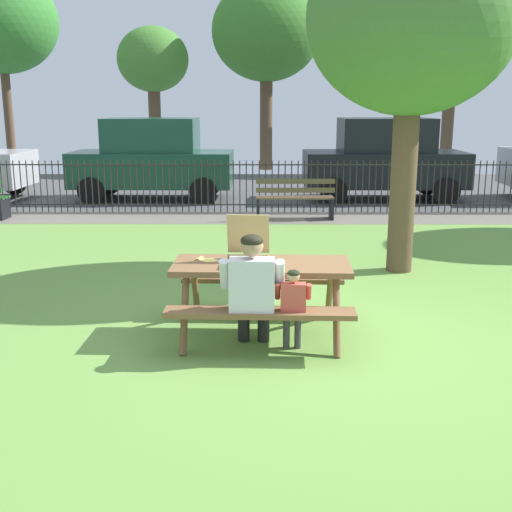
# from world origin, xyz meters

# --- Properties ---
(ground) EXTENTS (28.00, 11.68, 0.02)m
(ground) POSITION_xyz_m (0.00, 1.84, -0.01)
(ground) COLOR #70A046
(cobblestone_walkway) EXTENTS (28.00, 1.40, 0.01)m
(cobblestone_walkway) POSITION_xyz_m (0.00, 6.98, -0.00)
(cobblestone_walkway) COLOR slate
(street_asphalt) EXTENTS (28.00, 7.62, 0.01)m
(street_asphalt) POSITION_xyz_m (0.00, 11.49, -0.01)
(street_asphalt) COLOR #515154
(picnic_table_foreground) EXTENTS (1.84, 1.53, 0.79)m
(picnic_table_foreground) POSITION_xyz_m (-0.68, 0.10, 0.60)
(picnic_table_foreground) COLOR brown
(picnic_table_foreground) RESTS_ON ground
(pizza_box_open) EXTENTS (0.46, 0.53, 0.48)m
(pizza_box_open) POSITION_xyz_m (-0.82, 0.09, 0.86)
(pizza_box_open) COLOR tan
(pizza_box_open) RESTS_ON picnic_table_foreground
(pizza_slice_on_table) EXTENTS (0.25, 0.19, 0.02)m
(pizza_slice_on_table) POSITION_xyz_m (-1.24, 0.23, 0.78)
(pizza_slice_on_table) COLOR #F6E168
(pizza_slice_on_table) RESTS_ON picnic_table_foreground
(adult_at_table) EXTENTS (0.62, 0.60, 1.19)m
(adult_at_table) POSITION_xyz_m (-0.77, -0.40, 0.66)
(adult_at_table) COLOR black
(adult_at_table) RESTS_ON ground
(child_at_table) EXTENTS (0.34, 0.33, 0.86)m
(child_at_table) POSITION_xyz_m (-0.38, -0.44, 0.52)
(child_at_table) COLOR #424242
(child_at_table) RESTS_ON ground
(iron_fence_streetside) EXTENTS (20.91, 0.03, 1.13)m
(iron_fence_streetside) POSITION_xyz_m (0.00, 7.68, 0.58)
(iron_fence_streetside) COLOR #2D2823
(iron_fence_streetside) RESTS_ON ground
(park_bench_center) EXTENTS (1.61, 0.50, 0.85)m
(park_bench_center) POSITION_xyz_m (0.03, 6.85, 0.42)
(park_bench_center) COLOR brown
(park_bench_center) RESTS_ON ground
(tree_near_table) EXTENTS (2.81, 2.81, 4.70)m
(tree_near_table) POSITION_xyz_m (1.31, 2.72, 3.40)
(tree_near_table) COLOR brown
(tree_near_table) RESTS_ON ground
(parked_car_center) EXTENTS (3.93, 1.90, 1.98)m
(parked_car_center) POSITION_xyz_m (-3.32, 9.61, 1.01)
(parked_car_center) COLOR #184432
(parked_car_center) RESTS_ON ground
(parked_car_right) EXTENTS (3.91, 1.85, 1.98)m
(parked_car_right) POSITION_xyz_m (2.37, 9.61, 1.01)
(parked_car_right) COLOR black
(parked_car_right) RESTS_ON ground
(far_tree_left) EXTENTS (3.87, 3.87, 6.78)m
(far_tree_left) POSITION_xyz_m (-9.55, 16.85, 5.01)
(far_tree_left) COLOR brown
(far_tree_left) RESTS_ON ground
(far_tree_midleft) EXTENTS (2.46, 2.46, 4.90)m
(far_tree_midleft) POSITION_xyz_m (-4.38, 16.85, 3.70)
(far_tree_midleft) COLOR brown
(far_tree_midleft) RESTS_ON ground
(far_tree_center) EXTENTS (3.75, 3.75, 6.40)m
(far_tree_center) POSITION_xyz_m (-0.46, 16.85, 4.67)
(far_tree_center) COLOR brown
(far_tree_center) RESTS_ON ground
(far_tree_midright) EXTENTS (3.81, 3.81, 6.61)m
(far_tree_midright) POSITION_xyz_m (5.94, 16.85, 4.86)
(far_tree_midright) COLOR brown
(far_tree_midright) RESTS_ON ground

